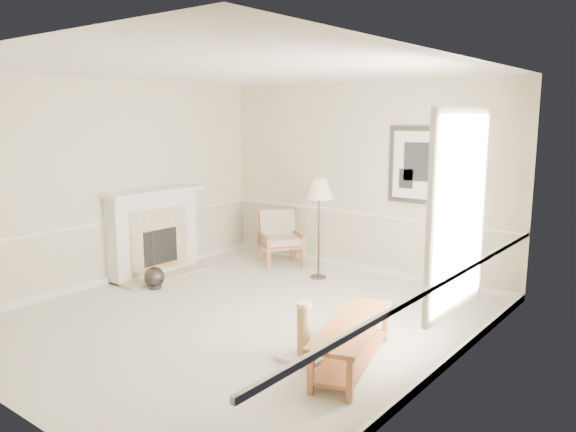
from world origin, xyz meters
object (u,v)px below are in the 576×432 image
Objects in this scene: floor_vase at (154,278)px; bench at (352,337)px; armchair at (279,235)px; scratching_post at (304,342)px; floor_lamp at (319,191)px.

floor_vase is 3.52m from bench.
armchair is (0.48, 2.20, 0.31)m from floor_vase.
bench is (3.01, -2.61, -0.18)m from armchair.
scratching_post is (3.04, -0.59, 0.03)m from floor_vase.
armchair is at bearing 77.66° from floor_vase.
armchair is 3.98m from bench.
floor_vase is 3.10m from scratching_post.
floor_vase is 0.89× the size of armchair.
bench is (1.98, -2.26, -1.02)m from floor_lamp.
floor_lamp is at bearing 50.70° from floor_vase.
floor_lamp is at bearing 122.12° from scratching_post.
floor_vase is at bearing -157.05° from armchair.
floor_lamp reaches higher than scratching_post.
floor_lamp reaches higher than bench.
armchair is at bearing 161.30° from floor_lamp.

